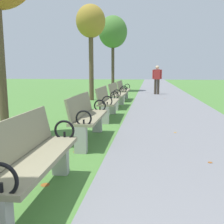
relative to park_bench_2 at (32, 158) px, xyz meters
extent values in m
cube|color=slate|center=(1.98, 15.65, -0.48)|extent=(2.95, 44.00, 0.02)
cube|color=gray|center=(0.05, 0.00, -0.01)|extent=(0.49, 1.61, 0.05)
cube|color=gray|center=(-0.14, 0.00, 0.21)|extent=(0.17, 1.60, 0.40)
cube|color=#A8A59E|center=(0.03, 0.74, -0.26)|extent=(0.20, 0.13, 0.45)
torus|color=black|center=(0.14, -0.76, 0.10)|extent=(0.27, 0.04, 0.27)
cylinder|color=black|center=(0.14, -0.76, 0.02)|extent=(0.03, 0.03, 0.12)
torus|color=black|center=(0.09, 0.76, 0.10)|extent=(0.27, 0.04, 0.27)
cylinder|color=black|center=(0.09, 0.76, 0.02)|extent=(0.03, 0.03, 0.12)
cube|color=gray|center=(0.05, 2.37, -0.01)|extent=(0.47, 1.61, 0.05)
cube|color=gray|center=(-0.14, 2.36, 0.21)|extent=(0.15, 1.60, 0.40)
cube|color=#A8A59E|center=(0.07, 1.63, -0.26)|extent=(0.20, 0.12, 0.45)
cube|color=#A8A59E|center=(0.04, 3.11, -0.26)|extent=(0.20, 0.12, 0.45)
torus|color=black|center=(0.13, 1.61, 0.10)|extent=(0.27, 0.03, 0.27)
cylinder|color=black|center=(0.13, 1.61, 0.02)|extent=(0.03, 0.03, 0.12)
torus|color=black|center=(0.10, 3.13, 0.10)|extent=(0.27, 0.03, 0.27)
cylinder|color=black|center=(0.10, 3.13, 0.02)|extent=(0.03, 0.03, 0.12)
cube|color=gray|center=(0.05, 4.75, -0.01)|extent=(0.46, 1.61, 0.05)
cube|color=gray|center=(-0.14, 4.74, 0.21)|extent=(0.14, 1.60, 0.40)
cube|color=#A8A59E|center=(0.06, 4.01, -0.26)|extent=(0.20, 0.12, 0.45)
cube|color=#A8A59E|center=(0.04, 5.49, -0.26)|extent=(0.20, 0.12, 0.45)
torus|color=black|center=(0.12, 3.99, 0.10)|extent=(0.27, 0.03, 0.27)
cylinder|color=black|center=(0.12, 3.99, 0.02)|extent=(0.03, 0.03, 0.12)
torus|color=black|center=(0.10, 5.51, 0.10)|extent=(0.27, 0.03, 0.27)
cylinder|color=black|center=(0.10, 5.51, 0.02)|extent=(0.03, 0.03, 0.12)
cube|color=gray|center=(0.05, 7.01, -0.01)|extent=(0.49, 1.61, 0.05)
cube|color=gray|center=(-0.14, 7.02, 0.21)|extent=(0.17, 1.60, 0.40)
cube|color=#A8A59E|center=(0.03, 6.27, -0.26)|extent=(0.20, 0.13, 0.45)
cube|color=#A8A59E|center=(0.08, 7.75, -0.26)|extent=(0.20, 0.13, 0.45)
torus|color=black|center=(0.09, 6.25, 0.10)|extent=(0.27, 0.04, 0.27)
cylinder|color=black|center=(0.09, 6.25, 0.02)|extent=(0.03, 0.03, 0.12)
torus|color=black|center=(0.14, 7.77, 0.10)|extent=(0.27, 0.04, 0.27)
cylinder|color=black|center=(0.14, 7.77, 0.02)|extent=(0.03, 0.03, 0.12)
cube|color=gray|center=(0.05, 9.27, -0.01)|extent=(0.46, 1.61, 0.05)
cube|color=gray|center=(-0.14, 9.27, 0.21)|extent=(0.14, 1.60, 0.40)
cube|color=#A8A59E|center=(0.04, 8.53, -0.26)|extent=(0.20, 0.12, 0.45)
cube|color=#A8A59E|center=(0.06, 10.01, -0.26)|extent=(0.20, 0.12, 0.45)
torus|color=black|center=(0.10, 8.51, 0.10)|extent=(0.27, 0.03, 0.27)
cylinder|color=black|center=(0.10, 8.51, 0.02)|extent=(0.03, 0.03, 0.12)
torus|color=black|center=(0.12, 10.03, 0.10)|extent=(0.27, 0.03, 0.27)
cylinder|color=black|center=(0.12, 10.03, 0.02)|extent=(0.03, 0.03, 0.12)
cylinder|color=brown|center=(-1.54, 2.07, 0.87)|extent=(0.16, 0.16, 2.72)
cylinder|color=brown|center=(-1.46, 9.18, 1.05)|extent=(0.21, 0.21, 3.07)
ellipsoid|color=olive|center=(-1.46, 9.18, 3.04)|extent=(1.31, 1.31, 1.44)
cylinder|color=#4C3D2D|center=(-1.21, 14.43, 1.10)|extent=(0.20, 0.20, 3.17)
ellipsoid|color=#477A33|center=(-1.21, 14.43, 3.33)|extent=(1.84, 1.84, 2.02)
cylinder|color=#3D3328|center=(1.53, 12.41, -0.04)|extent=(0.14, 0.14, 0.85)
cylinder|color=#3D3328|center=(1.69, 12.40, -0.04)|extent=(0.14, 0.14, 0.85)
cube|color=#B22D2D|center=(1.61, 12.41, 0.66)|extent=(0.34, 0.22, 0.56)
sphere|color=beige|center=(1.61, 12.41, 1.05)|extent=(0.20, 0.20, 0.20)
cylinder|color=#B22D2D|center=(1.39, 12.41, 0.66)|extent=(0.09, 0.09, 0.52)
cylinder|color=#B22D2D|center=(1.83, 12.40, 0.66)|extent=(0.09, 0.09, 0.52)
cylinder|color=brown|center=(-0.04, 1.66, -0.48)|extent=(0.11, 0.11, 0.00)
cylinder|color=#BC842D|center=(-0.13, 6.15, -0.48)|extent=(0.11, 0.11, 0.00)
cylinder|color=brown|center=(-0.14, 6.33, -0.48)|extent=(0.13, 0.13, 0.00)
cylinder|color=#93511E|center=(1.93, 10.20, -0.46)|extent=(0.09, 0.09, 0.00)
cylinder|color=#93511E|center=(-0.05, 0.40, -0.48)|extent=(0.12, 0.12, 0.00)
cylinder|color=#AD6B23|center=(-1.50, 7.74, -0.48)|extent=(0.14, 0.14, 0.00)
cylinder|color=brown|center=(-1.71, 7.59, -0.48)|extent=(0.07, 0.07, 0.00)
cylinder|color=#BC842D|center=(-1.62, 11.83, -0.48)|extent=(0.14, 0.14, 0.00)
cylinder|color=#BC842D|center=(1.75, 3.20, -0.46)|extent=(0.07, 0.07, 0.00)
cylinder|color=#93511E|center=(2.07, 1.41, -0.46)|extent=(0.08, 0.08, 0.00)
camera|label=1|loc=(1.15, -2.31, 0.87)|focal=40.63mm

